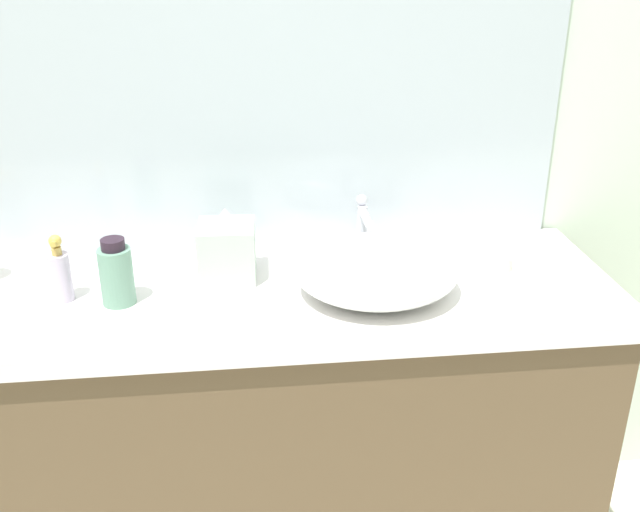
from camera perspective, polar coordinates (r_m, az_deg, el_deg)
bathroom_wall_rear at (r=1.85m, az=-3.05°, el=14.83°), size 6.00×0.06×2.60m
vanity_counter at (r=1.91m, az=-3.83°, el=-13.81°), size 1.62×0.55×0.85m
sink_basin at (r=1.63m, az=4.45°, el=-1.07°), size 0.37×0.34×0.12m
faucet at (r=1.78m, az=3.38°, el=2.57°), size 0.03×0.12×0.16m
soap_dispenser at (r=1.69m, az=-19.68°, el=-1.29°), size 0.05×0.05×0.16m
lotion_bottle at (r=1.64m, az=-15.65°, el=-1.35°), size 0.07×0.07×0.15m
tissue_box at (r=1.71m, az=-7.29°, el=0.62°), size 0.14×0.14×0.17m
candle_jar at (r=1.81m, az=14.07°, el=-0.56°), size 0.05×0.05×0.03m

